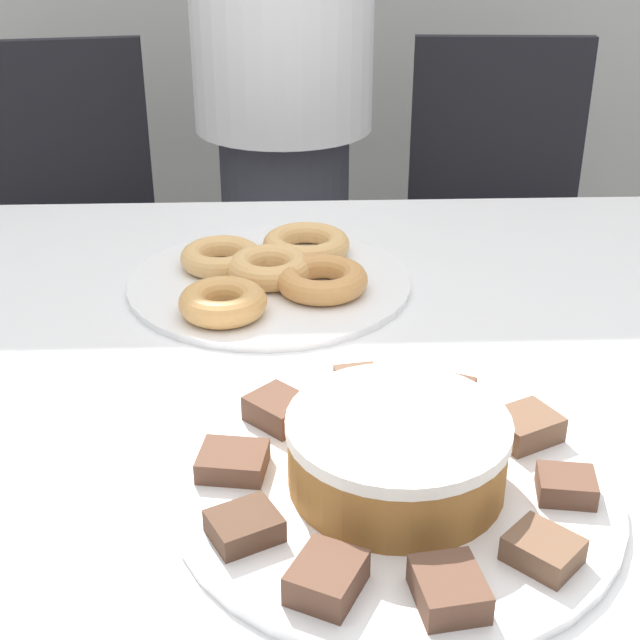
% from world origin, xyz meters
% --- Properties ---
extents(table, '(1.91, 1.09, 0.72)m').
position_xyz_m(table, '(0.00, 0.00, 0.66)').
color(table, white).
rests_on(table, ground_plane).
extents(person_standing, '(0.36, 0.36, 1.51)m').
position_xyz_m(person_standing, '(-0.05, 0.93, 0.79)').
color(person_standing, '#383842').
rests_on(person_standing, ground_plane).
extents(office_chair_left, '(0.50, 0.50, 0.89)m').
position_xyz_m(office_chair_left, '(-0.53, 0.98, 0.43)').
color(office_chair_left, black).
rests_on(office_chair_left, ground_plane).
extents(office_chair_right, '(0.47, 0.47, 0.89)m').
position_xyz_m(office_chair_right, '(0.43, 0.98, 0.43)').
color(office_chair_right, black).
rests_on(office_chair_right, ground_plane).
extents(plate_cake, '(0.39, 0.39, 0.01)m').
position_xyz_m(plate_cake, '(0.05, -0.24, 0.73)').
color(plate_cake, white).
rests_on(plate_cake, table).
extents(plate_donuts, '(0.37, 0.37, 0.01)m').
position_xyz_m(plate_donuts, '(-0.07, 0.20, 0.73)').
color(plate_donuts, white).
rests_on(plate_donuts, table).
extents(frosted_cake, '(0.19, 0.19, 0.07)m').
position_xyz_m(frosted_cake, '(0.05, -0.24, 0.77)').
color(frosted_cake, '#9E662D').
rests_on(frosted_cake, plate_cake).
extents(lamington_0, '(0.07, 0.07, 0.02)m').
position_xyz_m(lamington_0, '(-0.08, -0.31, 0.74)').
color(lamington_0, '#513828').
rests_on(lamington_0, plate_cake).
extents(lamington_1, '(0.07, 0.07, 0.03)m').
position_xyz_m(lamington_1, '(-0.02, -0.37, 0.74)').
color(lamington_1, brown).
rests_on(lamington_1, plate_cake).
extents(lamington_2, '(0.06, 0.06, 0.02)m').
position_xyz_m(lamington_2, '(0.07, -0.39, 0.74)').
color(lamington_2, brown).
rests_on(lamington_2, plate_cake).
extents(lamington_3, '(0.07, 0.07, 0.02)m').
position_xyz_m(lamington_3, '(0.15, -0.35, 0.74)').
color(lamington_3, brown).
rests_on(lamington_3, plate_cake).
extents(lamington_4, '(0.05, 0.05, 0.02)m').
position_xyz_m(lamington_4, '(0.19, -0.27, 0.74)').
color(lamington_4, brown).
rests_on(lamington_4, plate_cake).
extents(lamington_5, '(0.07, 0.07, 0.03)m').
position_xyz_m(lamington_5, '(0.18, -0.18, 0.74)').
color(lamington_5, brown).
rests_on(lamington_5, plate_cake).
extents(lamington_6, '(0.07, 0.07, 0.02)m').
position_xyz_m(lamington_6, '(0.12, -0.11, 0.74)').
color(lamington_6, brown).
rests_on(lamington_6, plate_cake).
extents(lamington_7, '(0.05, 0.06, 0.03)m').
position_xyz_m(lamington_7, '(0.03, -0.10, 0.74)').
color(lamington_7, brown).
rests_on(lamington_7, plate_cake).
extents(lamington_8, '(0.07, 0.07, 0.03)m').
position_xyz_m(lamington_8, '(-0.05, -0.14, 0.74)').
color(lamington_8, brown).
rests_on(lamington_8, plate_cake).
extents(lamington_9, '(0.07, 0.06, 0.02)m').
position_xyz_m(lamington_9, '(-0.10, -0.22, 0.74)').
color(lamington_9, brown).
rests_on(lamington_9, plate_cake).
extents(donut_0, '(0.11, 0.11, 0.03)m').
position_xyz_m(donut_0, '(-0.07, 0.20, 0.75)').
color(donut_0, '#E5AD66').
rests_on(donut_0, plate_donuts).
extents(donut_1, '(0.11, 0.11, 0.03)m').
position_xyz_m(donut_1, '(-0.12, 0.10, 0.75)').
color(donut_1, tan).
rests_on(donut_1, plate_donuts).
extents(donut_2, '(0.12, 0.12, 0.03)m').
position_xyz_m(donut_2, '(0.00, 0.16, 0.75)').
color(donut_2, '#D18E4C').
rests_on(donut_2, plate_donuts).
extents(donut_3, '(0.12, 0.12, 0.03)m').
position_xyz_m(donut_3, '(-0.02, 0.29, 0.75)').
color(donut_3, '#E5AD66').
rests_on(donut_3, plate_donuts).
extents(donut_4, '(0.11, 0.11, 0.03)m').
position_xyz_m(donut_4, '(-0.13, 0.24, 0.75)').
color(donut_4, '#E5AD66').
rests_on(donut_4, plate_donuts).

